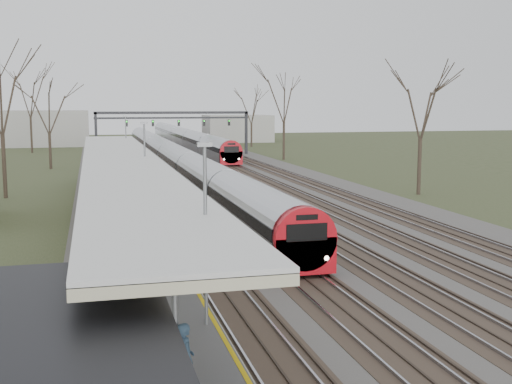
# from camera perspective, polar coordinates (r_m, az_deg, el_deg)

# --- Properties ---
(track_bed) EXTENTS (24.00, 160.00, 0.22)m
(track_bed) POSITION_cam_1_polar(r_m,az_deg,el_deg) (59.27, -3.72, 1.03)
(track_bed) COLOR #474442
(track_bed) RESTS_ON ground
(platform) EXTENTS (3.50, 69.00, 1.00)m
(platform) POSITION_cam_1_polar(r_m,az_deg,el_deg) (40.91, -12.02, -1.58)
(platform) COLOR #9E9B93
(platform) RESTS_ON ground
(canopy) EXTENTS (4.10, 50.00, 3.11)m
(canopy) POSITION_cam_1_polar(r_m,az_deg,el_deg) (36.00, -11.87, 2.66)
(canopy) COLOR slate
(canopy) RESTS_ON platform
(signal_gantry) EXTENTS (21.00, 0.59, 6.08)m
(signal_gantry) POSITION_cam_1_polar(r_m,az_deg,el_deg) (88.54, -7.36, 6.37)
(signal_gantry) COLOR black
(signal_gantry) RESTS_ON ground
(tree_west_far) EXTENTS (5.50, 5.50, 11.33)m
(tree_west_far) POSITION_cam_1_polar(r_m,az_deg,el_deg) (51.26, -21.79, 8.34)
(tree_west_far) COLOR #2D231C
(tree_west_far) RESTS_ON ground
(tree_east_far) EXTENTS (5.00, 5.00, 10.30)m
(tree_east_far) POSITION_cam_1_polar(r_m,az_deg,el_deg) (51.16, 14.50, 7.83)
(tree_east_far) COLOR #2D231C
(tree_east_far) RESTS_ON ground
(train_near) EXTENTS (2.62, 90.21, 3.05)m
(train_near) POSITION_cam_1_polar(r_m,az_deg,el_deg) (69.15, -7.62, 3.12)
(train_near) COLOR #B6B9C1
(train_near) RESTS_ON ground
(train_far) EXTENTS (2.62, 75.21, 3.05)m
(train_far) POSITION_cam_1_polar(r_m,az_deg,el_deg) (108.53, -6.39, 4.83)
(train_far) COLOR #B6B9C1
(train_far) RESTS_ON ground
(passenger) EXTENTS (0.47, 0.63, 1.58)m
(passenger) POSITION_cam_1_polar(r_m,az_deg,el_deg) (13.88, -6.31, -14.56)
(passenger) COLOR #283D4F
(passenger) RESTS_ON platform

